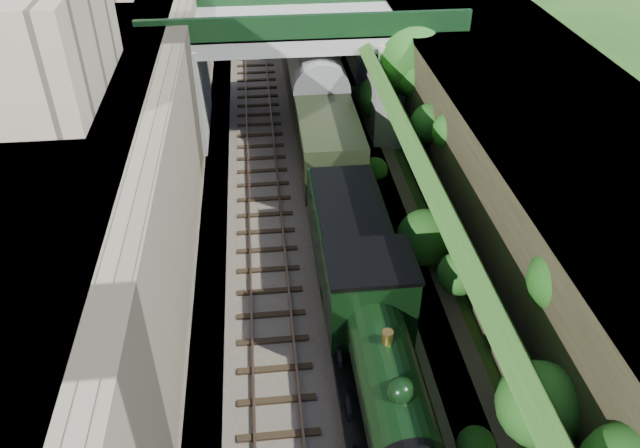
% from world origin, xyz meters
% --- Properties ---
extents(trackbed, '(10.00, 90.00, 0.20)m').
position_xyz_m(trackbed, '(0.00, 20.00, 0.10)').
color(trackbed, '#473F38').
rests_on(trackbed, ground).
extents(retaining_wall, '(1.00, 90.00, 7.00)m').
position_xyz_m(retaining_wall, '(-5.50, 20.00, 3.50)').
color(retaining_wall, '#756B56').
rests_on(retaining_wall, ground).
extents(street_plateau_left, '(6.00, 90.00, 7.00)m').
position_xyz_m(street_plateau_left, '(-9.00, 20.00, 3.50)').
color(street_plateau_left, '#262628').
rests_on(street_plateau_left, ground).
extents(street_plateau_right, '(8.00, 90.00, 6.25)m').
position_xyz_m(street_plateau_right, '(9.50, 20.00, 3.12)').
color(street_plateau_right, '#262628').
rests_on(street_plateau_right, ground).
extents(embankment_slope, '(4.55, 90.00, 6.36)m').
position_xyz_m(embankment_slope, '(5.01, 17.87, 2.78)').
color(embankment_slope, '#1E4714').
rests_on(embankment_slope, ground).
extents(track_left, '(2.50, 90.00, 0.20)m').
position_xyz_m(track_left, '(-2.00, 20.00, 0.25)').
color(track_left, black).
rests_on(track_left, trackbed).
extents(track_right, '(2.50, 90.00, 0.20)m').
position_xyz_m(track_right, '(1.20, 20.00, 0.25)').
color(track_right, black).
rests_on(track_right, trackbed).
extents(road_bridge, '(16.00, 6.40, 7.25)m').
position_xyz_m(road_bridge, '(0.94, 24.00, 4.08)').
color(road_bridge, gray).
rests_on(road_bridge, ground).
extents(building_near, '(4.00, 8.00, 4.00)m').
position_xyz_m(building_near, '(-9.50, 14.00, 9.00)').
color(building_near, gray).
rests_on(building_near, street_plateau_left).
extents(tree, '(3.60, 3.80, 6.60)m').
position_xyz_m(tree, '(5.91, 21.45, 4.65)').
color(tree, black).
rests_on(tree, ground).
extents(locomotive, '(3.10, 10.22, 3.83)m').
position_xyz_m(locomotive, '(1.20, 3.68, 1.89)').
color(locomotive, black).
rests_on(locomotive, trackbed).
extents(tender, '(2.70, 6.00, 3.05)m').
position_xyz_m(tender, '(1.20, 11.04, 1.62)').
color(tender, black).
rests_on(tender, trackbed).
extents(coach_front, '(2.90, 18.00, 3.70)m').
position_xyz_m(coach_front, '(1.20, 23.64, 2.05)').
color(coach_front, black).
rests_on(coach_front, trackbed).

